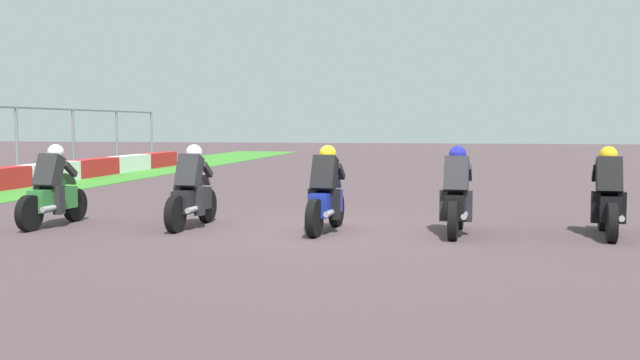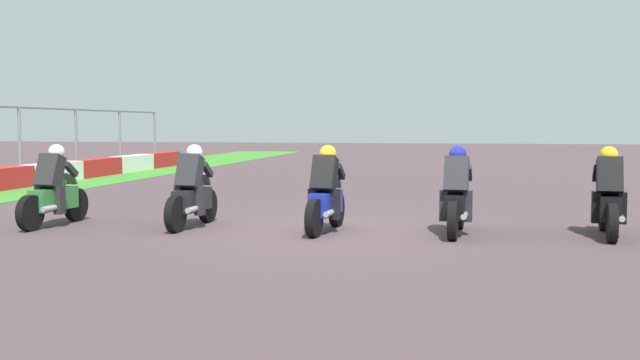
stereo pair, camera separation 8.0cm
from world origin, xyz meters
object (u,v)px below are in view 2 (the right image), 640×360
object	(u,v)px
rider_lane_a	(608,200)
rider_lane_b	(457,198)
rider_lane_e	(54,192)
rider_lane_c	(326,196)
rider_lane_d	(192,193)

from	to	relation	value
rider_lane_a	rider_lane_b	world-z (taller)	same
rider_lane_b	rider_lane_e	world-z (taller)	same
rider_lane_a	rider_lane_b	distance (m)	2.50
rider_lane_c	rider_lane_a	bearing A→B (deg)	-80.17
rider_lane_a	rider_lane_c	size ratio (longest dim) A/B	1.00
rider_lane_c	rider_lane_d	distance (m)	2.50
rider_lane_b	rider_lane_e	bearing A→B (deg)	96.83
rider_lane_c	rider_lane_b	bearing A→B (deg)	-81.39
rider_lane_c	rider_lane_e	xyz separation A→B (m)	(-0.23, 5.06, 0.00)
rider_lane_a	rider_lane_e	world-z (taller)	same
rider_lane_d	rider_lane_e	xyz separation A→B (m)	(-0.32, 2.57, 0.00)
rider_lane_c	rider_lane_d	size ratio (longest dim) A/B	1.00
rider_lane_d	rider_lane_e	bearing A→B (deg)	100.72
rider_lane_b	rider_lane_e	xyz separation A→B (m)	(-0.33, 7.30, 0.00)
rider_lane_a	rider_lane_b	xyz separation A→B (m)	(-0.22, 2.49, 0.00)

